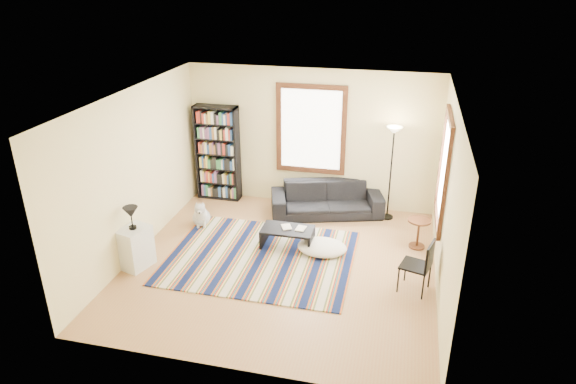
% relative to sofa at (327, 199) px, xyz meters
% --- Properties ---
extents(floor, '(5.00, 5.00, 0.10)m').
position_rel_sofa_xyz_m(floor, '(-0.42, -2.05, -0.37)').
color(floor, '#9F7548').
rests_on(floor, ground).
extents(ceiling, '(5.00, 5.00, 0.10)m').
position_rel_sofa_xyz_m(ceiling, '(-0.42, -2.05, 2.53)').
color(ceiling, white).
rests_on(ceiling, floor).
extents(wall_back, '(5.00, 0.10, 2.80)m').
position_rel_sofa_xyz_m(wall_back, '(-0.42, 0.50, 1.08)').
color(wall_back, beige).
rests_on(wall_back, floor).
extents(wall_front, '(5.00, 0.10, 2.80)m').
position_rel_sofa_xyz_m(wall_front, '(-0.42, -4.60, 1.08)').
color(wall_front, beige).
rests_on(wall_front, floor).
extents(wall_left, '(0.10, 5.00, 2.80)m').
position_rel_sofa_xyz_m(wall_left, '(-2.97, -2.05, 1.08)').
color(wall_left, beige).
rests_on(wall_left, floor).
extents(wall_right, '(0.10, 5.00, 2.80)m').
position_rel_sofa_xyz_m(wall_right, '(2.13, -2.05, 1.08)').
color(wall_right, beige).
rests_on(wall_right, floor).
extents(window_back, '(1.20, 0.06, 1.60)m').
position_rel_sofa_xyz_m(window_back, '(-0.42, 0.42, 1.28)').
color(window_back, white).
rests_on(window_back, wall_back).
extents(window_right, '(0.06, 1.20, 1.60)m').
position_rel_sofa_xyz_m(window_right, '(2.05, -1.25, 1.28)').
color(window_right, white).
rests_on(window_right, wall_right).
extents(rug, '(3.11, 2.49, 0.02)m').
position_rel_sofa_xyz_m(rug, '(-0.81, -1.93, -0.31)').
color(rug, '#0C163C').
rests_on(rug, floor).
extents(sofa, '(1.44, 2.33, 0.64)m').
position_rel_sofa_xyz_m(sofa, '(0.00, 0.00, 0.00)').
color(sofa, black).
rests_on(sofa, floor).
extents(bookshelf, '(0.90, 0.30, 2.00)m').
position_rel_sofa_xyz_m(bookshelf, '(-2.35, 0.27, 0.68)').
color(bookshelf, black).
rests_on(bookshelf, floor).
extents(coffee_table, '(0.95, 0.60, 0.36)m').
position_rel_sofa_xyz_m(coffee_table, '(-0.45, -1.46, -0.14)').
color(coffee_table, black).
rests_on(coffee_table, floor).
extents(book_a, '(0.26, 0.24, 0.02)m').
position_rel_sofa_xyz_m(book_a, '(-0.55, -1.46, 0.05)').
color(book_a, beige).
rests_on(book_a, coffee_table).
extents(book_b, '(0.18, 0.23, 0.02)m').
position_rel_sofa_xyz_m(book_b, '(-0.30, -1.41, 0.05)').
color(book_b, beige).
rests_on(book_b, coffee_table).
extents(floor_cushion, '(0.98, 0.81, 0.22)m').
position_rel_sofa_xyz_m(floor_cushion, '(0.18, -1.53, -0.21)').
color(floor_cushion, white).
rests_on(floor_cushion, floor).
extents(floor_lamp, '(0.38, 0.38, 1.86)m').
position_rel_sofa_xyz_m(floor_lamp, '(1.20, 0.10, 0.61)').
color(floor_lamp, black).
rests_on(floor_lamp, floor).
extents(side_table, '(0.51, 0.51, 0.54)m').
position_rel_sofa_xyz_m(side_table, '(1.78, -0.95, -0.05)').
color(side_table, '#462011').
rests_on(side_table, floor).
extents(folding_chair, '(0.51, 0.50, 0.86)m').
position_rel_sofa_xyz_m(folding_chair, '(1.73, -2.30, 0.11)').
color(folding_chair, black).
rests_on(folding_chair, floor).
extents(white_cabinet, '(0.50, 0.59, 0.70)m').
position_rel_sofa_xyz_m(white_cabinet, '(-2.72, -2.65, 0.03)').
color(white_cabinet, silver).
rests_on(white_cabinet, floor).
extents(table_lamp, '(0.28, 0.28, 0.38)m').
position_rel_sofa_xyz_m(table_lamp, '(-2.72, -2.65, 0.57)').
color(table_lamp, black).
rests_on(table_lamp, white_cabinet).
extents(dog, '(0.52, 0.61, 0.52)m').
position_rel_sofa_xyz_m(dog, '(-2.24, -1.03, -0.06)').
color(dog, silver).
rests_on(dog, floor).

